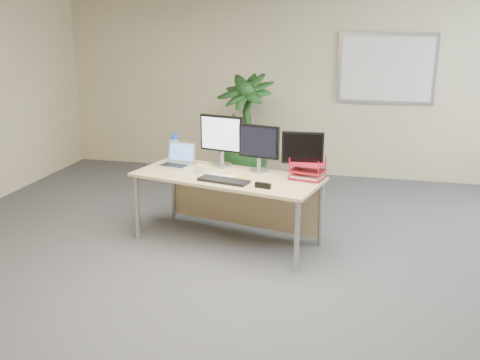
% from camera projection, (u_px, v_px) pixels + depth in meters
% --- Properties ---
extents(floor, '(8.00, 8.00, 0.00)m').
position_uv_depth(floor, '(225.00, 305.00, 4.25)').
color(floor, '#444549').
rests_on(floor, ground).
extents(back_wall, '(7.00, 0.04, 2.70)m').
position_uv_depth(back_wall, '(298.00, 81.00, 7.59)').
color(back_wall, tan).
rests_on(back_wall, floor).
extents(whiteboard, '(1.30, 0.04, 0.95)m').
position_uv_depth(whiteboard, '(386.00, 69.00, 7.23)').
color(whiteboard, '#B2B2B7').
rests_on(whiteboard, back_wall).
extents(desk, '(1.97, 1.16, 0.71)m').
position_uv_depth(desk, '(232.00, 187.00, 5.40)').
color(desk, tan).
rests_on(desk, floor).
extents(floor_plant, '(1.05, 1.05, 1.50)m').
position_uv_depth(floor_plant, '(245.00, 132.00, 7.11)').
color(floor_plant, '#133416').
rests_on(floor_plant, floor).
extents(monitor_left, '(0.48, 0.22, 0.54)m').
position_uv_depth(monitor_left, '(222.00, 137.00, 5.52)').
color(monitor_left, '#A5A4A9').
rests_on(monitor_left, desk).
extents(monitor_right, '(0.43, 0.19, 0.48)m').
position_uv_depth(monitor_right, '(259.00, 145.00, 5.33)').
color(monitor_right, '#A5A4A9').
rests_on(monitor_right, desk).
extents(monitor_dark, '(0.40, 0.18, 0.45)m').
position_uv_depth(monitor_dark, '(303.00, 151.00, 5.14)').
color(monitor_dark, '#A5A4A9').
rests_on(monitor_dark, desk).
extents(laptop, '(0.38, 0.35, 0.23)m').
position_uv_depth(laptop, '(178.00, 160.00, 5.62)').
color(laptop, silver).
rests_on(laptop, desk).
extents(keyboard, '(0.51, 0.27, 0.03)m').
position_uv_depth(keyboard, '(223.00, 181.00, 5.05)').
color(keyboard, black).
rests_on(keyboard, desk).
extents(coffee_mug, '(0.11, 0.07, 0.08)m').
position_uv_depth(coffee_mug, '(199.00, 169.00, 5.33)').
color(coffee_mug, silver).
rests_on(coffee_mug, desk).
extents(spiral_notebook, '(0.32, 0.30, 0.01)m').
position_uv_depth(spiral_notebook, '(223.00, 176.00, 5.24)').
color(spiral_notebook, white).
rests_on(spiral_notebook, desk).
extents(orange_pen, '(0.15, 0.03, 0.01)m').
position_uv_depth(orange_pen, '(225.00, 173.00, 5.29)').
color(orange_pen, '#CE5D16').
rests_on(orange_pen, spiral_notebook).
extents(yellow_highlighter, '(0.13, 0.06, 0.02)m').
position_uv_depth(yellow_highlighter, '(240.00, 177.00, 5.19)').
color(yellow_highlighter, '#FCF31A').
rests_on(yellow_highlighter, desk).
extents(water_bottle, '(0.08, 0.08, 0.30)m').
position_uv_depth(water_bottle, '(175.00, 148.00, 5.79)').
color(water_bottle, silver).
rests_on(water_bottle, desk).
extents(letter_tray, '(0.36, 0.30, 0.15)m').
position_uv_depth(letter_tray, '(307.00, 172.00, 5.14)').
color(letter_tray, '#A41426').
rests_on(letter_tray, desk).
extents(stapler, '(0.15, 0.07, 0.05)m').
position_uv_depth(stapler, '(263.00, 186.00, 4.86)').
color(stapler, black).
rests_on(stapler, desk).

